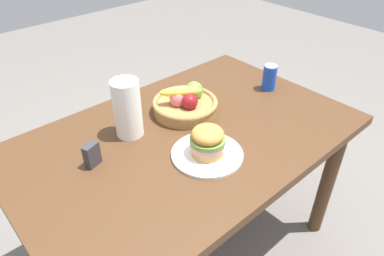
% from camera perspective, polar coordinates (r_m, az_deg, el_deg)
% --- Properties ---
extents(ground_plane, '(8.00, 8.00, 0.00)m').
position_cam_1_polar(ground_plane, '(1.98, -0.64, -18.79)').
color(ground_plane, slate).
extents(dining_table, '(1.40, 0.90, 0.75)m').
position_cam_1_polar(dining_table, '(1.50, -0.79, -4.07)').
color(dining_table, '#4C301C').
rests_on(dining_table, ground_plane).
extents(plate, '(0.27, 0.27, 0.01)m').
position_cam_1_polar(plate, '(1.33, 2.46, -4.26)').
color(plate, white).
rests_on(plate, dining_table).
extents(sandwich, '(0.13, 0.13, 0.12)m').
position_cam_1_polar(sandwich, '(1.29, 2.54, -2.05)').
color(sandwich, tan).
rests_on(sandwich, plate).
extents(soda_can, '(0.07, 0.07, 0.13)m').
position_cam_1_polar(soda_can, '(1.77, 12.45, 8.01)').
color(soda_can, blue).
rests_on(soda_can, dining_table).
extents(fruit_basket, '(0.29, 0.29, 0.14)m').
position_cam_1_polar(fruit_basket, '(1.55, -1.12, 4.08)').
color(fruit_basket, '#9E7542').
rests_on(fruit_basket, dining_table).
extents(paper_towel_roll, '(0.11, 0.11, 0.24)m').
position_cam_1_polar(paper_towel_roll, '(1.40, -10.44, 3.11)').
color(paper_towel_roll, white).
rests_on(paper_towel_roll, dining_table).
extents(napkin_holder, '(0.07, 0.05, 0.09)m').
position_cam_1_polar(napkin_holder, '(1.31, -15.92, -4.22)').
color(napkin_holder, '#333338').
rests_on(napkin_holder, dining_table).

